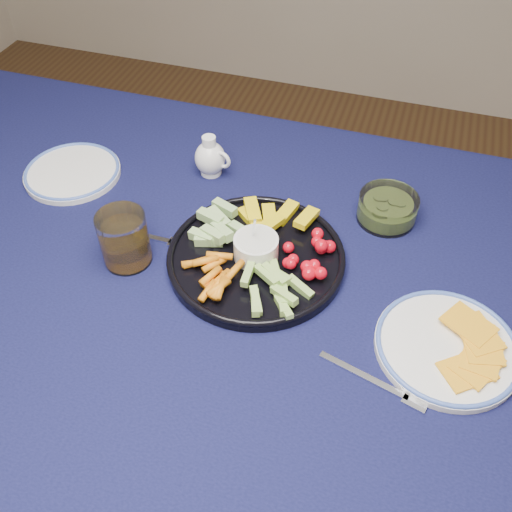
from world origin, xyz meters
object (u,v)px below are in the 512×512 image
(creamer_pitcher, at_px, (211,158))
(side_plate_extra, at_px, (72,172))
(dining_table, at_px, (214,311))
(crudite_platter, at_px, (255,254))
(cheese_plate, at_px, (447,345))
(pickle_bowl, at_px, (387,209))
(juice_tumbler, at_px, (125,242))

(creamer_pitcher, bearing_deg, side_plate_extra, -160.76)
(creamer_pitcher, bearing_deg, dining_table, -69.49)
(crudite_platter, height_order, cheese_plate, crudite_platter)
(cheese_plate, distance_m, side_plate_extra, 0.82)
(crudite_platter, relative_size, pickle_bowl, 2.81)
(side_plate_extra, bearing_deg, pickle_bowl, 5.65)
(crudite_platter, bearing_deg, cheese_plate, -14.91)
(crudite_platter, height_order, creamer_pitcher, crudite_platter)
(pickle_bowl, xyz_separation_m, cheese_plate, (0.14, -0.28, -0.01))
(pickle_bowl, xyz_separation_m, juice_tumbler, (-0.43, -0.25, 0.02))
(dining_table, xyz_separation_m, creamer_pitcher, (-0.11, 0.29, 0.13))
(crudite_platter, xyz_separation_m, cheese_plate, (0.35, -0.09, -0.01))
(dining_table, distance_m, crudite_platter, 0.14)
(cheese_plate, relative_size, juice_tumbler, 2.19)
(pickle_bowl, bearing_deg, creamer_pitcher, 175.10)
(dining_table, relative_size, creamer_pitcher, 18.51)
(dining_table, bearing_deg, juice_tumbler, 179.06)
(crudite_platter, distance_m, juice_tumbler, 0.23)
(juice_tumbler, bearing_deg, crudite_platter, 16.20)
(juice_tumbler, relative_size, side_plate_extra, 0.51)
(pickle_bowl, bearing_deg, crudite_platter, -137.92)
(crudite_platter, relative_size, side_plate_extra, 1.60)
(pickle_bowl, bearing_deg, cheese_plate, -63.70)
(creamer_pitcher, height_order, pickle_bowl, creamer_pitcher)
(dining_table, height_order, creamer_pitcher, creamer_pitcher)
(dining_table, height_order, pickle_bowl, pickle_bowl)
(pickle_bowl, bearing_deg, side_plate_extra, -174.35)
(creamer_pitcher, distance_m, juice_tumbler, 0.29)
(cheese_plate, relative_size, side_plate_extra, 1.12)
(juice_tumbler, bearing_deg, dining_table, -0.94)
(juice_tumbler, bearing_deg, creamer_pitcher, 79.34)
(dining_table, height_order, cheese_plate, cheese_plate)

